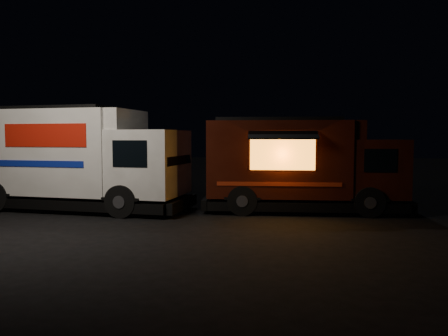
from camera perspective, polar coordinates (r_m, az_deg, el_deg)
ground at (r=13.99m, az=-10.14°, el=-6.07°), size 80.00×80.00×0.00m
white_truck at (r=15.57m, az=-18.47°, el=1.21°), size 7.91×3.63×3.46m
red_truck at (r=14.67m, az=10.42°, el=0.44°), size 6.65×2.55×3.07m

